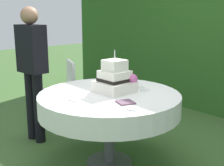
{
  "coord_description": "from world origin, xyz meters",
  "views": [
    {
      "loc": [
        2.19,
        -1.89,
        1.55
      ],
      "look_at": [
        -0.0,
        0.04,
        0.85
      ],
      "focal_mm": 48.43,
      "sensor_mm": 36.0,
      "label": 1
    }
  ],
  "objects_px": {
    "napkin_stack": "(126,102)",
    "standing_person": "(32,66)",
    "serving_plate_near": "(139,87)",
    "garden_chair": "(64,87)",
    "cake_table": "(109,103)",
    "wedding_cake": "(115,80)",
    "serving_plate_far": "(75,99)",
    "serving_plate_left": "(133,109)",
    "serving_plate_right": "(144,90)"
  },
  "relations": [
    {
      "from": "serving_plate_left",
      "to": "serving_plate_right",
      "type": "height_order",
      "value": "same"
    },
    {
      "from": "cake_table",
      "to": "standing_person",
      "type": "height_order",
      "value": "standing_person"
    },
    {
      "from": "napkin_stack",
      "to": "standing_person",
      "type": "xyz_separation_m",
      "value": [
        -1.37,
        -0.2,
        0.17
      ]
    },
    {
      "from": "serving_plate_far",
      "to": "standing_person",
      "type": "relative_size",
      "value": 0.08
    },
    {
      "from": "cake_table",
      "to": "standing_person",
      "type": "xyz_separation_m",
      "value": [
        -1.03,
        -0.3,
        0.28
      ]
    },
    {
      "from": "napkin_stack",
      "to": "garden_chair",
      "type": "distance_m",
      "value": 1.65
    },
    {
      "from": "cake_table",
      "to": "garden_chair",
      "type": "relative_size",
      "value": 1.59
    },
    {
      "from": "cake_table",
      "to": "napkin_stack",
      "type": "xyz_separation_m",
      "value": [
        0.34,
        -0.1,
        0.11
      ]
    },
    {
      "from": "cake_table",
      "to": "serving_plate_near",
      "type": "bearing_deg",
      "value": 86.46
    },
    {
      "from": "serving_plate_near",
      "to": "napkin_stack",
      "type": "height_order",
      "value": "napkin_stack"
    },
    {
      "from": "cake_table",
      "to": "napkin_stack",
      "type": "relative_size",
      "value": 9.87
    },
    {
      "from": "serving_plate_near",
      "to": "wedding_cake",
      "type": "bearing_deg",
      "value": -95.01
    },
    {
      "from": "serving_plate_far",
      "to": "garden_chair",
      "type": "bearing_deg",
      "value": 152.24
    },
    {
      "from": "wedding_cake",
      "to": "napkin_stack",
      "type": "xyz_separation_m",
      "value": [
        0.34,
        -0.18,
        -0.12
      ]
    },
    {
      "from": "napkin_stack",
      "to": "serving_plate_near",
      "type": "bearing_deg",
      "value": 121.9
    },
    {
      "from": "garden_chair",
      "to": "standing_person",
      "type": "height_order",
      "value": "standing_person"
    },
    {
      "from": "cake_table",
      "to": "wedding_cake",
      "type": "distance_m",
      "value": 0.24
    },
    {
      "from": "napkin_stack",
      "to": "serving_plate_far",
      "type": "bearing_deg",
      "value": -143.89
    },
    {
      "from": "serving_plate_right",
      "to": "garden_chair",
      "type": "xyz_separation_m",
      "value": [
        -1.41,
        -0.09,
        -0.22
      ]
    },
    {
      "from": "serving_plate_near",
      "to": "standing_person",
      "type": "xyz_separation_m",
      "value": [
        -1.05,
        -0.7,
        0.17
      ]
    },
    {
      "from": "serving_plate_far",
      "to": "serving_plate_right",
      "type": "distance_m",
      "value": 0.75
    },
    {
      "from": "garden_chair",
      "to": "serving_plate_far",
      "type": "bearing_deg",
      "value": -27.76
    },
    {
      "from": "garden_chair",
      "to": "serving_plate_left",
      "type": "bearing_deg",
      "value": -13.88
    },
    {
      "from": "cake_table",
      "to": "standing_person",
      "type": "relative_size",
      "value": 0.88
    },
    {
      "from": "serving_plate_far",
      "to": "serving_plate_left",
      "type": "relative_size",
      "value": 1.11
    },
    {
      "from": "serving_plate_right",
      "to": "napkin_stack",
      "type": "distance_m",
      "value": 0.49
    },
    {
      "from": "standing_person",
      "to": "napkin_stack",
      "type": "bearing_deg",
      "value": 8.31
    },
    {
      "from": "napkin_stack",
      "to": "serving_plate_right",
      "type": "bearing_deg",
      "value": 112.74
    },
    {
      "from": "wedding_cake",
      "to": "garden_chair",
      "type": "xyz_separation_m",
      "value": [
        -1.25,
        0.18,
        -0.34
      ]
    },
    {
      "from": "serving_plate_near",
      "to": "garden_chair",
      "type": "relative_size",
      "value": 0.12
    },
    {
      "from": "serving_plate_right",
      "to": "serving_plate_far",
      "type": "bearing_deg",
      "value": -104.74
    },
    {
      "from": "garden_chair",
      "to": "serving_plate_right",
      "type": "bearing_deg",
      "value": 3.65
    },
    {
      "from": "garden_chair",
      "to": "standing_person",
      "type": "relative_size",
      "value": 0.56
    },
    {
      "from": "cake_table",
      "to": "serving_plate_left",
      "type": "height_order",
      "value": "serving_plate_left"
    },
    {
      "from": "cake_table",
      "to": "serving_plate_right",
      "type": "xyz_separation_m",
      "value": [
        0.15,
        0.35,
        0.11
      ]
    },
    {
      "from": "serving_plate_left",
      "to": "napkin_stack",
      "type": "xyz_separation_m",
      "value": [
        -0.17,
        0.08,
        0.0
      ]
    },
    {
      "from": "cake_table",
      "to": "serving_plate_far",
      "type": "xyz_separation_m",
      "value": [
        -0.04,
        -0.38,
        0.11
      ]
    },
    {
      "from": "napkin_stack",
      "to": "cake_table",
      "type": "bearing_deg",
      "value": 163.48
    },
    {
      "from": "cake_table",
      "to": "wedding_cake",
      "type": "xyz_separation_m",
      "value": [
        -0.0,
        0.08,
        0.23
      ]
    },
    {
      "from": "wedding_cake",
      "to": "serving_plate_near",
      "type": "distance_m",
      "value": 0.34
    },
    {
      "from": "wedding_cake",
      "to": "serving_plate_right",
      "type": "distance_m",
      "value": 0.33
    },
    {
      "from": "wedding_cake",
      "to": "serving_plate_right",
      "type": "xyz_separation_m",
      "value": [
        0.15,
        0.27,
        -0.12
      ]
    },
    {
      "from": "wedding_cake",
      "to": "serving_plate_near",
      "type": "xyz_separation_m",
      "value": [
        0.03,
        0.32,
        -0.12
      ]
    },
    {
      "from": "garden_chair",
      "to": "napkin_stack",
      "type": "bearing_deg",
      "value": -12.76
    },
    {
      "from": "wedding_cake",
      "to": "serving_plate_far",
      "type": "xyz_separation_m",
      "value": [
        -0.04,
        -0.46,
        -0.12
      ]
    },
    {
      "from": "wedding_cake",
      "to": "serving_plate_far",
      "type": "distance_m",
      "value": 0.48
    },
    {
      "from": "serving_plate_right",
      "to": "napkin_stack",
      "type": "relative_size",
      "value": 0.75
    },
    {
      "from": "wedding_cake",
      "to": "serving_plate_right",
      "type": "relative_size",
      "value": 3.99
    },
    {
      "from": "serving_plate_near",
      "to": "garden_chair",
      "type": "height_order",
      "value": "garden_chair"
    },
    {
      "from": "serving_plate_far",
      "to": "napkin_stack",
      "type": "xyz_separation_m",
      "value": [
        0.38,
        0.28,
        0.0
      ]
    }
  ]
}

